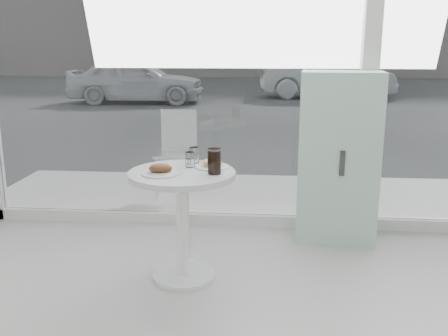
# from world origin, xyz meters

# --- Properties ---
(storefront) EXTENTS (5.00, 0.14, 3.00)m
(storefront) POSITION_xyz_m (0.07, 3.00, 1.71)
(storefront) COLOR silver
(storefront) RESTS_ON ground
(main_table) EXTENTS (0.72, 0.72, 0.77)m
(main_table) POSITION_xyz_m (-0.50, 1.90, 0.55)
(main_table) COLOR white
(main_table) RESTS_ON ground
(patio_deck) EXTENTS (5.60, 1.60, 0.05)m
(patio_deck) POSITION_xyz_m (0.00, 3.80, 0.03)
(patio_deck) COLOR beige
(patio_deck) RESTS_ON ground
(street) EXTENTS (40.00, 24.00, 0.00)m
(street) POSITION_xyz_m (0.00, 16.00, -0.00)
(street) COLOR #373737
(street) RESTS_ON ground
(mint_cabinet) EXTENTS (0.68, 0.49, 1.39)m
(mint_cabinet) POSITION_xyz_m (0.65, 2.78, 0.70)
(mint_cabinet) COLOR #9DC8B2
(mint_cabinet) RESTS_ON ground
(patio_chair) EXTENTS (0.40, 0.40, 0.88)m
(patio_chair) POSITION_xyz_m (-0.87, 3.75, 0.55)
(patio_chair) COLOR white
(patio_chair) RESTS_ON patio_deck
(car_white) EXTENTS (3.82, 1.70, 1.28)m
(car_white) POSITION_xyz_m (-3.58, 12.53, 0.64)
(car_white) COLOR silver
(car_white) RESTS_ON street
(car_silver) EXTENTS (4.10, 1.53, 1.34)m
(car_silver) POSITION_xyz_m (1.87, 14.41, 0.67)
(car_silver) COLOR #999CA0
(car_silver) RESTS_ON street
(plate_fritter) EXTENTS (0.25, 0.25, 0.07)m
(plate_fritter) POSITION_xyz_m (-0.62, 1.82, 0.80)
(plate_fritter) COLOR silver
(plate_fritter) RESTS_ON main_table
(plate_donut) EXTENTS (0.23, 0.23, 0.06)m
(plate_donut) POSITION_xyz_m (-0.31, 2.03, 0.79)
(plate_donut) COLOR silver
(plate_donut) RESTS_ON main_table
(water_tumbler_a) EXTENTS (0.07, 0.07, 0.11)m
(water_tumbler_a) POSITION_xyz_m (-0.46, 2.03, 0.82)
(water_tumbler_a) COLOR white
(water_tumbler_a) RESTS_ON main_table
(water_tumbler_b) EXTENTS (0.07, 0.07, 0.11)m
(water_tumbler_b) POSITION_xyz_m (-0.45, 2.16, 0.82)
(water_tumbler_b) COLOR white
(water_tumbler_b) RESTS_ON main_table
(cola_glass) EXTENTS (0.09, 0.09, 0.17)m
(cola_glass) POSITION_xyz_m (-0.28, 1.86, 0.85)
(cola_glass) COLOR white
(cola_glass) RESTS_ON main_table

